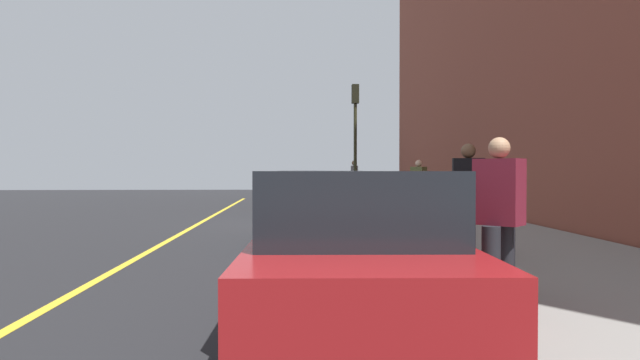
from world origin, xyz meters
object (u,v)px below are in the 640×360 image
(parked_car_white, at_px, (305,187))
(traffic_light_pole, at_px, (355,125))
(pedestrian_burgundy_coat, at_px, (499,214))
(parked_car_navy, at_px, (307,194))
(pedestrian_black_coat, at_px, (468,196))
(pedestrian_olive_coat, at_px, (419,184))
(parked_car_red, at_px, (351,250))
(parked_car_maroon, at_px, (319,206))
(pedestrian_grey_coat, at_px, (354,179))

(parked_car_white, relative_size, traffic_light_pole, 0.96)
(pedestrian_burgundy_coat, bearing_deg, parked_car_white, 4.74)
(parked_car_navy, distance_m, parked_car_white, 6.92)
(parked_car_white, height_order, pedestrian_black_coat, pedestrian_black_coat)
(parked_car_navy, relative_size, pedestrian_black_coat, 2.69)
(pedestrian_olive_coat, bearing_deg, parked_car_navy, 86.56)
(parked_car_navy, xyz_separation_m, pedestrian_olive_coat, (-0.22, -3.64, 0.30))
(parked_car_red, relative_size, parked_car_maroon, 0.96)
(parked_car_navy, bearing_deg, parked_car_white, -0.68)
(pedestrian_grey_coat, bearing_deg, parked_car_maroon, 170.59)
(parked_car_maroon, height_order, parked_car_navy, same)
(pedestrian_burgundy_coat, height_order, traffic_light_pole, traffic_light_pole)
(parked_car_navy, height_order, traffic_light_pole, traffic_light_pole)
(pedestrian_burgundy_coat, bearing_deg, parked_car_maroon, 14.51)
(parked_car_red, xyz_separation_m, pedestrian_burgundy_coat, (0.36, -1.57, 0.30))
(parked_car_maroon, distance_m, pedestrian_grey_coat, 13.32)
(parked_car_maroon, distance_m, parked_car_navy, 6.40)
(parked_car_maroon, height_order, pedestrian_burgundy_coat, pedestrian_burgundy_coat)
(parked_car_red, bearing_deg, pedestrian_grey_coat, -6.25)
(pedestrian_olive_coat, relative_size, pedestrian_burgundy_coat, 1.00)
(parked_car_red, relative_size, pedestrian_grey_coat, 2.53)
(parked_car_red, xyz_separation_m, parked_car_maroon, (6.52, 0.02, 0.00))
(pedestrian_olive_coat, bearing_deg, traffic_light_pole, 33.90)
(parked_car_navy, distance_m, pedestrian_burgundy_coat, 12.68)
(parked_car_red, bearing_deg, parked_car_navy, 0.55)
(parked_car_white, distance_m, pedestrian_burgundy_coat, 19.55)
(parked_car_red, distance_m, pedestrian_olive_coat, 13.18)
(pedestrian_grey_coat, bearing_deg, pedestrian_olive_coat, -168.98)
(parked_car_navy, xyz_separation_m, traffic_light_pole, (2.44, -1.85, 2.46))
(traffic_light_pole, bearing_deg, parked_car_maroon, 168.84)
(pedestrian_burgundy_coat, bearing_deg, pedestrian_olive_coat, -8.92)
(parked_car_red, distance_m, pedestrian_burgundy_coat, 1.64)
(parked_car_white, xyz_separation_m, traffic_light_pole, (-4.48, -1.76, 2.46))
(pedestrian_olive_coat, height_order, pedestrian_black_coat, pedestrian_black_coat)
(parked_car_navy, xyz_separation_m, pedestrian_black_coat, (-9.44, -2.36, 0.35))
(parked_car_maroon, distance_m, pedestrian_olive_coat, 7.12)
(pedestrian_olive_coat, height_order, traffic_light_pole, traffic_light_pole)
(pedestrian_burgundy_coat, bearing_deg, pedestrian_black_coat, -11.99)
(parked_car_red, bearing_deg, traffic_light_pole, -6.39)
(pedestrian_grey_coat, bearing_deg, traffic_light_pole, 174.25)
(parked_car_white, xyz_separation_m, pedestrian_olive_coat, (-7.14, -3.55, 0.31))
(parked_car_red, bearing_deg, parked_car_white, 0.12)
(parked_car_navy, relative_size, pedestrian_olive_coat, 2.82)
(pedestrian_grey_coat, bearing_deg, parked_car_navy, 161.32)
(parked_car_navy, distance_m, pedestrian_black_coat, 9.73)
(parked_car_navy, bearing_deg, pedestrian_grey_coat, -18.68)
(pedestrian_black_coat, xyz_separation_m, traffic_light_pole, (11.88, 0.52, 2.11))
(parked_car_navy, bearing_deg, pedestrian_burgundy_coat, -172.30)
(parked_car_red, relative_size, pedestrian_black_coat, 2.57)
(pedestrian_olive_coat, height_order, pedestrian_burgundy_coat, pedestrian_olive_coat)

